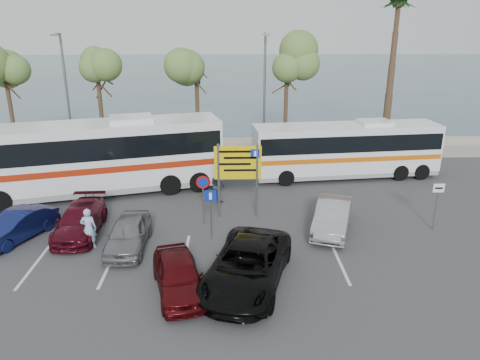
{
  "coord_description": "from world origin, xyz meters",
  "views": [
    {
      "loc": [
        0.56,
        -17.52,
        9.12
      ],
      "look_at": [
        1.1,
        3.0,
        1.92
      ],
      "focal_mm": 35.0,
      "sensor_mm": 36.0,
      "label": 1
    }
  ],
  "objects_px": {
    "pedestrian_far": "(218,185)",
    "suv_black": "(247,266)",
    "street_lamp_left": "(66,90)",
    "coach_bus_left": "(96,160)",
    "pedestrian_near": "(89,228)",
    "coach_bus_right": "(346,152)",
    "car_blue": "(16,226)",
    "direction_sign": "(238,168)",
    "street_lamp_right": "(265,89)",
    "car_red": "(178,275)",
    "car_maroon": "(80,220)",
    "car_silver_a": "(128,233)",
    "car_silver_b": "(333,216)"
  },
  "relations": [
    {
      "from": "coach_bus_left",
      "to": "coach_bus_right",
      "type": "xyz_separation_m",
      "value": [
        14.0,
        2.41,
        -0.34
      ]
    },
    {
      "from": "coach_bus_left",
      "to": "direction_sign",
      "type": "bearing_deg",
      "value": -23.76
    },
    {
      "from": "coach_bus_left",
      "to": "car_maroon",
      "type": "xyz_separation_m",
      "value": [
        0.5,
        -5.0,
        -1.29
      ]
    },
    {
      "from": "street_lamp_right",
      "to": "car_red",
      "type": "distance_m",
      "value": 17.79
    },
    {
      "from": "coach_bus_left",
      "to": "street_lamp_left",
      "type": "bearing_deg",
      "value": 116.5
    },
    {
      "from": "coach_bus_left",
      "to": "car_silver_a",
      "type": "relative_size",
      "value": 3.55
    },
    {
      "from": "direction_sign",
      "to": "coach_bus_right",
      "type": "bearing_deg",
      "value": 41.32
    },
    {
      "from": "coach_bus_right",
      "to": "coach_bus_left",
      "type": "bearing_deg",
      "value": -170.24
    },
    {
      "from": "car_silver_a",
      "to": "suv_black",
      "type": "relative_size",
      "value": 0.7
    },
    {
      "from": "direction_sign",
      "to": "pedestrian_far",
      "type": "distance_m",
      "value": 2.8
    },
    {
      "from": "street_lamp_left",
      "to": "coach_bus_left",
      "type": "xyz_separation_m",
      "value": [
        3.5,
        -7.02,
        -2.68
      ]
    },
    {
      "from": "street_lamp_left",
      "to": "direction_sign",
      "type": "height_order",
      "value": "street_lamp_left"
    },
    {
      "from": "street_lamp_left",
      "to": "car_maroon",
      "type": "height_order",
      "value": "street_lamp_left"
    },
    {
      "from": "car_maroon",
      "to": "suv_black",
      "type": "bearing_deg",
      "value": -33.54
    },
    {
      "from": "coach_bus_left",
      "to": "car_silver_a",
      "type": "height_order",
      "value": "coach_bus_left"
    },
    {
      "from": "coach_bus_right",
      "to": "street_lamp_left",
      "type": "bearing_deg",
      "value": 165.24
    },
    {
      "from": "street_lamp_left",
      "to": "car_blue",
      "type": "distance_m",
      "value": 13.24
    },
    {
      "from": "pedestrian_far",
      "to": "suv_black",
      "type": "bearing_deg",
      "value": 154.23
    },
    {
      "from": "pedestrian_near",
      "to": "car_maroon",
      "type": "bearing_deg",
      "value": -62.87
    },
    {
      "from": "street_lamp_left",
      "to": "suv_black",
      "type": "distance_m",
      "value": 20.22
    },
    {
      "from": "coach_bus_left",
      "to": "car_red",
      "type": "relative_size",
      "value": 3.5
    },
    {
      "from": "car_red",
      "to": "coach_bus_left",
      "type": "bearing_deg",
      "value": 104.11
    },
    {
      "from": "pedestrian_near",
      "to": "street_lamp_left",
      "type": "bearing_deg",
      "value": -72.88
    },
    {
      "from": "car_silver_a",
      "to": "suv_black",
      "type": "xyz_separation_m",
      "value": [
        4.8,
        -2.94,
        0.1
      ]
    },
    {
      "from": "car_maroon",
      "to": "car_red",
      "type": "xyz_separation_m",
      "value": [
        4.8,
        -4.81,
        0.03
      ]
    },
    {
      "from": "direction_sign",
      "to": "suv_black",
      "type": "bearing_deg",
      "value": -88.15
    },
    {
      "from": "street_lamp_right",
      "to": "car_blue",
      "type": "height_order",
      "value": "street_lamp_right"
    },
    {
      "from": "street_lamp_right",
      "to": "pedestrian_near",
      "type": "distance_m",
      "value": 16.15
    },
    {
      "from": "direction_sign",
      "to": "car_silver_a",
      "type": "distance_m",
      "value": 5.84
    },
    {
      "from": "coach_bus_right",
      "to": "pedestrian_near",
      "type": "relative_size",
      "value": 6.33
    },
    {
      "from": "car_silver_a",
      "to": "coach_bus_right",
      "type": "bearing_deg",
      "value": 38.8
    },
    {
      "from": "pedestrian_near",
      "to": "car_silver_b",
      "type": "bearing_deg",
      "value": -175.0
    },
    {
      "from": "coach_bus_left",
      "to": "suv_black",
      "type": "height_order",
      "value": "coach_bus_left"
    },
    {
      "from": "car_red",
      "to": "suv_black",
      "type": "bearing_deg",
      "value": -4.0
    },
    {
      "from": "pedestrian_near",
      "to": "suv_black",
      "type": "bearing_deg",
      "value": 152.42
    },
    {
      "from": "street_lamp_left",
      "to": "street_lamp_right",
      "type": "distance_m",
      "value": 13.0
    },
    {
      "from": "direction_sign",
      "to": "car_maroon",
      "type": "height_order",
      "value": "direction_sign"
    },
    {
      "from": "car_silver_a",
      "to": "car_red",
      "type": "height_order",
      "value": "car_red"
    },
    {
      "from": "car_silver_a",
      "to": "car_maroon",
      "type": "bearing_deg",
      "value": 149.48
    },
    {
      "from": "pedestrian_near",
      "to": "coach_bus_right",
      "type": "bearing_deg",
      "value": -147.9
    },
    {
      "from": "pedestrian_far",
      "to": "street_lamp_left",
      "type": "bearing_deg",
      "value": 16.37
    },
    {
      "from": "pedestrian_near",
      "to": "car_red",
      "type": "bearing_deg",
      "value": 136.94
    },
    {
      "from": "street_lamp_right",
      "to": "pedestrian_far",
      "type": "xyz_separation_m",
      "value": [
        -3.0,
        -8.24,
        -3.75
      ]
    },
    {
      "from": "street_lamp_right",
      "to": "car_maroon",
      "type": "xyz_separation_m",
      "value": [
        -9.0,
        -12.02,
        -3.97
      ]
    },
    {
      "from": "direction_sign",
      "to": "car_silver_a",
      "type": "bearing_deg",
      "value": -145.81
    },
    {
      "from": "suv_black",
      "to": "pedestrian_far",
      "type": "bearing_deg",
      "value": 114.19
    },
    {
      "from": "coach_bus_right",
      "to": "pedestrian_far",
      "type": "relative_size",
      "value": 6.55
    },
    {
      "from": "coach_bus_left",
      "to": "car_blue",
      "type": "distance_m",
      "value": 6.04
    },
    {
      "from": "car_blue",
      "to": "suv_black",
      "type": "distance_m",
      "value": 10.49
    },
    {
      "from": "street_lamp_right",
      "to": "coach_bus_left",
      "type": "height_order",
      "value": "street_lamp_right"
    }
  ]
}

